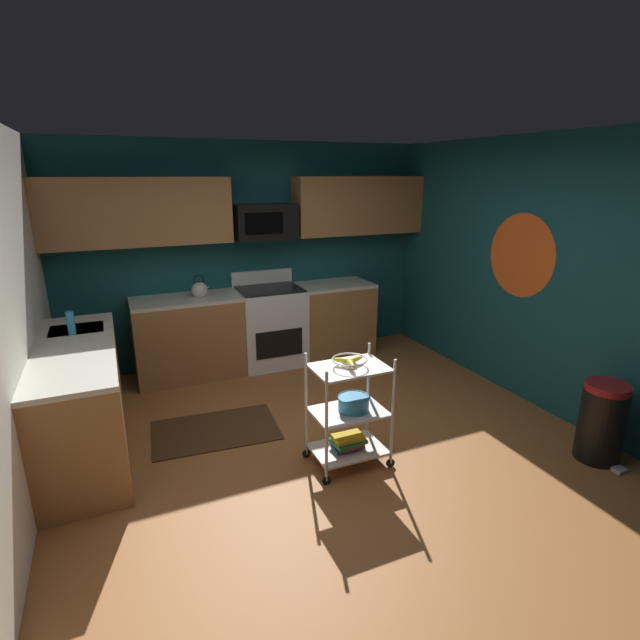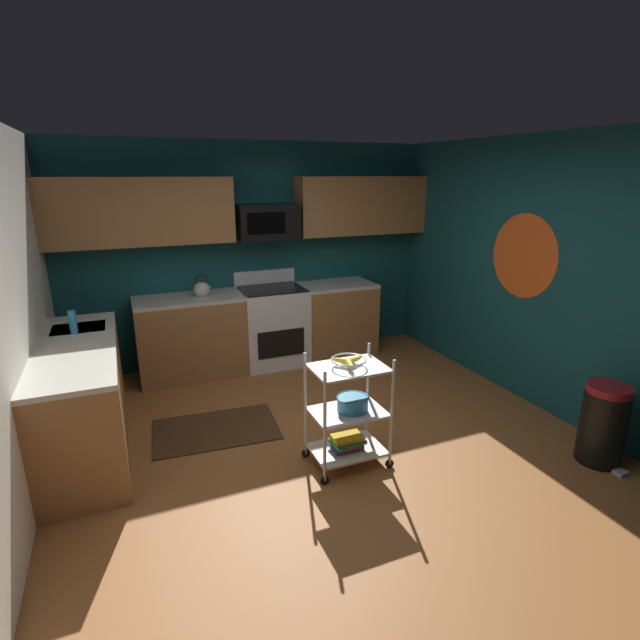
# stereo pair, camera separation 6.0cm
# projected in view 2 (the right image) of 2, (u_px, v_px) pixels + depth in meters

# --- Properties ---
(floor) EXTENTS (4.40, 4.80, 0.04)m
(floor) POSITION_uv_depth(u_px,v_px,m) (335.00, 452.00, 4.08)
(floor) COLOR #995B2D
(floor) RESTS_ON ground
(wall_back) EXTENTS (4.52, 0.06, 2.60)m
(wall_back) POSITION_uv_depth(u_px,v_px,m) (253.00, 254.00, 5.84)
(wall_back) COLOR #14474C
(wall_back) RESTS_ON ground
(wall_right) EXTENTS (0.06, 4.80, 2.60)m
(wall_right) POSITION_uv_depth(u_px,v_px,m) (553.00, 277.00, 4.52)
(wall_right) COLOR #14474C
(wall_right) RESTS_ON ground
(wall_flower_decal) EXTENTS (0.00, 0.83, 0.83)m
(wall_flower_decal) POSITION_uv_depth(u_px,v_px,m) (524.00, 256.00, 4.78)
(wall_flower_decal) COLOR #E5591E
(counter_run) EXTENTS (3.63, 2.50, 0.92)m
(counter_run) POSITION_uv_depth(u_px,v_px,m) (205.00, 350.00, 5.07)
(counter_run) COLOR #9E6B3D
(counter_run) RESTS_ON ground
(oven_range) EXTENTS (0.76, 0.65, 1.10)m
(oven_range) POSITION_uv_depth(u_px,v_px,m) (273.00, 325.00, 5.84)
(oven_range) COLOR white
(oven_range) RESTS_ON ground
(upper_cabinets) EXTENTS (4.40, 0.33, 0.70)m
(upper_cabinets) POSITION_uv_depth(u_px,v_px,m) (253.00, 209.00, 5.50)
(upper_cabinets) COLOR #9E6B3D
(microwave) EXTENTS (0.70, 0.39, 0.40)m
(microwave) POSITION_uv_depth(u_px,v_px,m) (267.00, 222.00, 5.57)
(microwave) COLOR black
(rolling_cart) EXTENTS (0.63, 0.42, 0.91)m
(rolling_cart) POSITION_uv_depth(u_px,v_px,m) (348.00, 412.00, 3.77)
(rolling_cart) COLOR silver
(rolling_cart) RESTS_ON ground
(fruit_bowl) EXTENTS (0.27, 0.27, 0.07)m
(fruit_bowl) POSITION_uv_depth(u_px,v_px,m) (349.00, 361.00, 3.65)
(fruit_bowl) COLOR silver
(fruit_bowl) RESTS_ON rolling_cart
(mixing_bowl_large) EXTENTS (0.25, 0.25, 0.11)m
(mixing_bowl_large) POSITION_uv_depth(u_px,v_px,m) (353.00, 403.00, 3.76)
(mixing_bowl_large) COLOR #338CBF
(mixing_bowl_large) RESTS_ON rolling_cart
(book_stack) EXTENTS (0.27, 0.21, 0.11)m
(book_stack) POSITION_uv_depth(u_px,v_px,m) (347.00, 442.00, 3.85)
(book_stack) COLOR #1E4C8C
(book_stack) RESTS_ON rolling_cart
(kettle) EXTENTS (0.21, 0.18, 0.26)m
(kettle) POSITION_uv_depth(u_px,v_px,m) (202.00, 289.00, 5.38)
(kettle) COLOR beige
(kettle) RESTS_ON counter_run
(dish_soap_bottle) EXTENTS (0.06, 0.06, 0.20)m
(dish_soap_bottle) POSITION_uv_depth(u_px,v_px,m) (73.00, 322.00, 4.13)
(dish_soap_bottle) COLOR #2D8CBF
(dish_soap_bottle) RESTS_ON counter_run
(trash_can) EXTENTS (0.34, 0.42, 0.66)m
(trash_can) POSITION_uv_depth(u_px,v_px,m) (603.00, 424.00, 3.83)
(trash_can) COLOR black
(trash_can) RESTS_ON ground
(floor_rug) EXTENTS (1.15, 0.78, 0.01)m
(floor_rug) POSITION_uv_depth(u_px,v_px,m) (216.00, 429.00, 4.39)
(floor_rug) COLOR #472D19
(floor_rug) RESTS_ON ground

